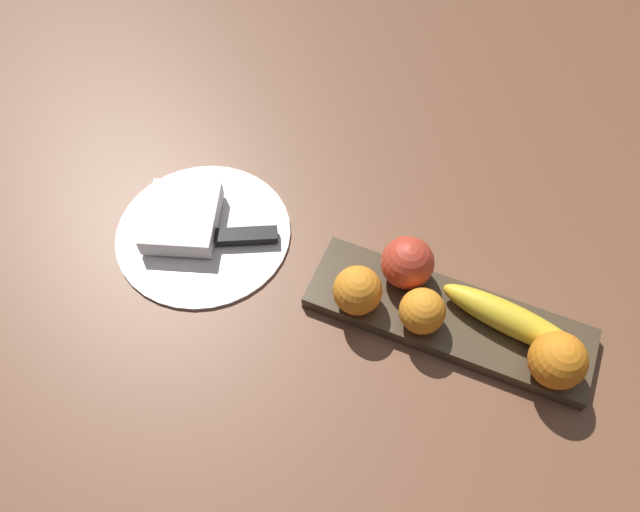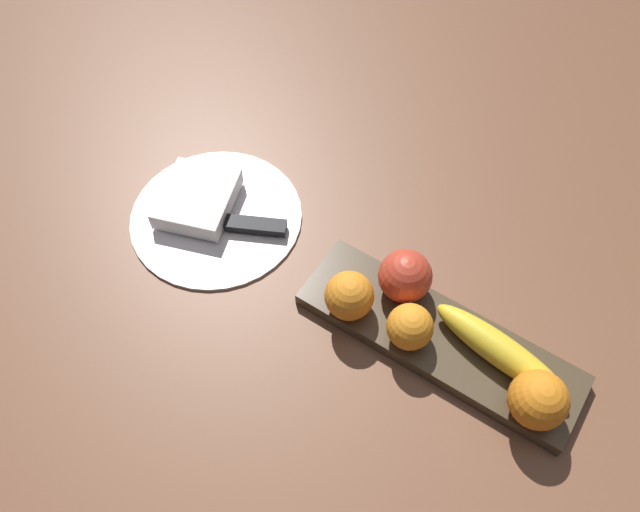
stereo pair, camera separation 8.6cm
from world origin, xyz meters
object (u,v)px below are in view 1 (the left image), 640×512
Objects in this scene: fruit_tray at (448,318)px; knife at (236,237)px; apple at (407,263)px; orange_near_apple at (422,311)px; orange_center at (558,360)px; banana at (511,320)px; orange_near_banana at (357,290)px; folded_napkin at (182,218)px; dinner_plate at (203,232)px.

fruit_tray is 2.23× the size of knife.
apple is 0.42× the size of knife.
orange_near_apple is 0.35× the size of knife.
orange_near_apple is at bearing 147.22° from knife.
orange_center is (-0.21, 0.06, -0.00)m from apple.
banana is 2.94× the size of orange_near_banana.
knife is (0.32, -0.01, 0.00)m from fruit_tray.
folded_napkin is at bearing -6.35° from orange_near_banana.
banana is at bearing -171.20° from fruit_tray.
dinner_plate is (0.34, -0.03, -0.05)m from orange_near_apple.
apple is 0.34m from folded_napkin.
dinner_plate is (0.51, -0.03, -0.05)m from orange_center.
folded_napkin is at bearing 9.22° from banana.
knife is at bearing 6.05° from apple.
apple is 0.28× the size of dinner_plate.
orange_near_apple is (-0.04, 0.06, -0.01)m from apple.
orange_center reaches higher than folded_napkin.
orange_near_apple reaches higher than dinner_plate.
fruit_tray is 0.06m from orange_near_apple.
orange_center reaches higher than banana.
fruit_tray is at bearing -12.24° from orange_center.
orange_center is (-0.26, -0.00, 0.00)m from orange_near_banana.
knife is (0.46, -0.04, -0.04)m from orange_center.
folded_napkin is 0.69× the size of knife.
fruit_tray is at bearing -141.68° from orange_near_apple.
fruit_tray is 3.21× the size of folded_napkin.
knife is (0.29, -0.03, -0.04)m from orange_near_apple.
orange_near_banana reaches higher than dinner_plate.
banana is at bearing -160.66° from orange_near_apple.
knife is at bearing -6.41° from orange_near_apple.
fruit_tray is 5.30× the size of apple.
orange_center is at bearing 154.36° from banana.
orange_center reaches higher than orange_near_apple.
orange_near_banana is 0.21m from knife.
folded_napkin is (0.29, -0.03, -0.03)m from orange_near_banana.
orange_near_apple reaches higher than knife.
apple reaches higher than fruit_tray.
folded_napkin is (0.41, 0.00, 0.01)m from fruit_tray.
banana is 1.61× the size of folded_napkin.
banana is at bearing -167.49° from orange_near_banana.
banana is 1.12× the size of knife.
dinner_plate is at bearing 9.32° from banana.
fruit_tray is at bearing -180.00° from dinner_plate.
folded_napkin is at bearing 5.52° from apple.
orange_center reaches higher than knife.
orange_near_apple is 0.17m from orange_center.
orange_center is (-0.06, 0.04, 0.02)m from banana.
fruit_tray is at bearing -165.22° from orange_near_banana.
banana is 0.45m from dinner_plate.
orange_near_apple is 0.23× the size of dinner_plate.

